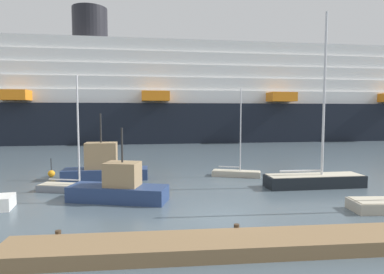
% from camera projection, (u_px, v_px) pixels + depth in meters
% --- Properties ---
extents(ground_plane, '(600.00, 600.00, 0.00)m').
position_uv_depth(ground_plane, '(224.00, 219.00, 16.99)').
color(ground_plane, '#4C5B66').
extents(dock_pier, '(18.65, 2.35, 0.70)m').
position_uv_depth(dock_pier, '(243.00, 244.00, 12.98)').
color(dock_pier, olive).
rests_on(dock_pier, ground_plane).
extents(sailboat_0, '(4.23, 2.33, 7.54)m').
position_uv_depth(sailboat_0, '(236.00, 172.00, 28.04)').
color(sailboat_0, '#BCB29E').
rests_on(sailboat_0, ground_plane).
extents(sailboat_1, '(5.22, 2.50, 8.03)m').
position_uv_depth(sailboat_1, '(74.00, 186.00, 22.73)').
color(sailboat_1, gray).
rests_on(sailboat_1, ground_plane).
extents(sailboat_3, '(7.34, 2.15, 12.70)m').
position_uv_depth(sailboat_3, '(314.00, 178.00, 24.11)').
color(sailboat_3, black).
rests_on(sailboat_3, ground_plane).
extents(fishing_boat_0, '(6.87, 2.21, 5.43)m').
position_uv_depth(fishing_boat_0, '(104.00, 166.00, 26.86)').
color(fishing_boat_0, navy).
rests_on(fishing_boat_0, ground_plane).
extents(fishing_boat_2, '(6.39, 3.48, 4.58)m').
position_uv_depth(fishing_boat_2, '(119.00, 188.00, 20.29)').
color(fishing_boat_2, navy).
rests_on(fishing_boat_2, ground_plane).
extents(channel_buoy_2, '(0.58, 0.58, 1.60)m').
position_uv_depth(channel_buoy_2, '(51.00, 173.00, 27.80)').
color(channel_buoy_2, orange).
rests_on(channel_buoy_2, ground_plane).
extents(cruise_ship, '(128.94, 24.75, 25.01)m').
position_uv_depth(cruise_ship, '(209.00, 99.00, 65.98)').
color(cruise_ship, black).
rests_on(cruise_ship, ground_plane).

